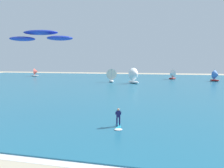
% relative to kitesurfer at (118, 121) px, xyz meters
% --- Properties ---
extents(ocean, '(160.00, 90.00, 0.10)m').
position_rel_kitesurfer_xyz_m(ocean, '(-1.50, 38.31, -0.65)').
color(ocean, '#236B89').
rests_on(ocean, ground).
extents(shoreline_foam, '(64.24, 2.10, 0.01)m').
position_rel_kitesurfer_xyz_m(shoreline_foam, '(-2.74, -6.33, -0.70)').
color(shoreline_foam, white).
rests_on(shoreline_foam, ground).
extents(kitesurfer, '(0.93, 2.02, 1.67)m').
position_rel_kitesurfer_xyz_m(kitesurfer, '(0.00, 0.00, 0.00)').
color(kitesurfer, '#26B2CC').
rests_on(kitesurfer, ocean).
extents(kite, '(7.23, 2.79, 1.07)m').
position_rel_kitesurfer_xyz_m(kite, '(-9.03, 2.68, 7.98)').
color(kite, '#1E33B2').
extents(sailboat_near_shore, '(3.30, 2.92, 3.71)m').
position_rel_kitesurfer_xyz_m(sailboat_near_shore, '(-45.47, 57.48, 1.10)').
color(sailboat_near_shore, silver).
rests_on(sailboat_near_shore, ocean).
extents(sailboat_far_left, '(3.42, 3.37, 3.85)m').
position_rel_kitesurfer_xyz_m(sailboat_far_left, '(8.05, 54.74, 1.16)').
color(sailboat_far_left, maroon).
rests_on(sailboat_far_left, ocean).
extents(sailboat_far_right, '(3.42, 3.85, 4.32)m').
position_rel_kitesurfer_xyz_m(sailboat_far_right, '(-9.95, 41.10, 1.38)').
color(sailboat_far_right, white).
rests_on(sailboat_far_right, ocean).
extents(sailboat_outermost, '(4.25, 4.22, 4.80)m').
position_rel_kitesurfer_xyz_m(sailboat_outermost, '(-2.57, 37.92, 1.60)').
color(sailboat_outermost, white).
rests_on(sailboat_outermost, ocean).
extents(sailboat_mid_left, '(3.28, 3.39, 3.79)m').
position_rel_kitesurfer_xyz_m(sailboat_mid_left, '(20.72, 49.47, 1.13)').
color(sailboat_mid_left, maroon).
rests_on(sailboat_mid_left, ocean).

